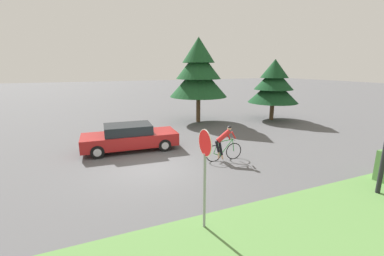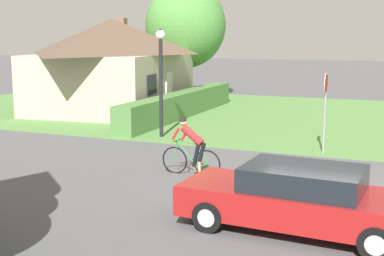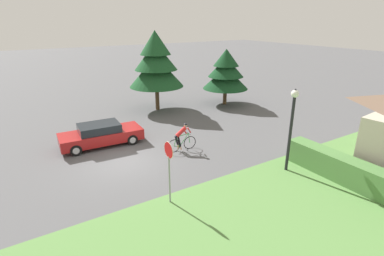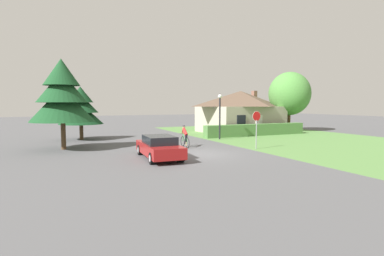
# 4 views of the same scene
# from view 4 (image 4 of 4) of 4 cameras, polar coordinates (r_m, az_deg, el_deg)

# --- Properties ---
(ground_plane) EXTENTS (140.00, 140.00, 0.00)m
(ground_plane) POSITION_cam_4_polar(r_m,az_deg,el_deg) (18.76, 1.47, -5.01)
(ground_plane) COLOR #515154
(grass_verge_right) EXTENTS (16.00, 36.00, 0.01)m
(grass_verge_right) POSITION_cam_4_polar(r_m,az_deg,el_deg) (29.00, 19.64, -1.89)
(grass_verge_right) COLOR #568442
(grass_verge_right) RESTS_ON ground
(cottage_house) EXTENTS (9.80, 7.39, 4.73)m
(cottage_house) POSITION_cam_4_polar(r_m,az_deg,el_deg) (34.47, 9.24, 3.28)
(cottage_house) COLOR #B2A893
(cottage_house) RESTS_ON ground
(hedge_row) EXTENTS (11.42, 0.90, 1.15)m
(hedge_row) POSITION_cam_4_polar(r_m,az_deg,el_deg) (30.55, 12.14, -0.34)
(hedge_row) COLOR #4C7A3D
(hedge_row) RESTS_ON ground
(sedan_left_lane) EXTENTS (2.07, 4.72, 1.32)m
(sedan_left_lane) POSITION_cam_4_polar(r_m,az_deg,el_deg) (17.33, -6.26, -3.64)
(sedan_left_lane) COLOR maroon
(sedan_left_lane) RESTS_ON ground
(cyclist) EXTENTS (0.44, 1.77, 1.59)m
(cyclist) POSITION_cam_4_polar(r_m,az_deg,el_deg) (21.76, -1.34, -1.70)
(cyclist) COLOR black
(cyclist) RESTS_ON ground
(stop_sign) EXTENTS (0.68, 0.07, 2.64)m
(stop_sign) POSITION_cam_4_polar(r_m,az_deg,el_deg) (21.18, 12.19, 1.02)
(stop_sign) COLOR gray
(stop_sign) RESTS_ON ground
(street_lamp) EXTENTS (0.35, 0.35, 4.07)m
(street_lamp) POSITION_cam_4_polar(r_m,az_deg,el_deg) (26.60, 5.32, 3.48)
(street_lamp) COLOR black
(street_lamp) RESTS_ON ground
(conifer_tall_near) EXTENTS (4.26, 4.26, 6.20)m
(conifer_tall_near) POSITION_cam_4_polar(r_m,az_deg,el_deg) (22.33, -23.51, 5.82)
(conifer_tall_near) COLOR #4C3823
(conifer_tall_near) RESTS_ON ground
(conifer_tall_far) EXTENTS (3.82, 3.82, 4.68)m
(conifer_tall_far) POSITION_cam_4_polar(r_m,az_deg,el_deg) (28.07, -20.43, 3.59)
(conifer_tall_far) COLOR #4C3823
(conifer_tall_far) RESTS_ON ground
(deciduous_tree_right) EXTENTS (4.75, 4.75, 6.85)m
(deciduous_tree_right) POSITION_cam_4_polar(r_m,az_deg,el_deg) (36.63, 18.08, 6.23)
(deciduous_tree_right) COLOR #4C3823
(deciduous_tree_right) RESTS_ON ground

